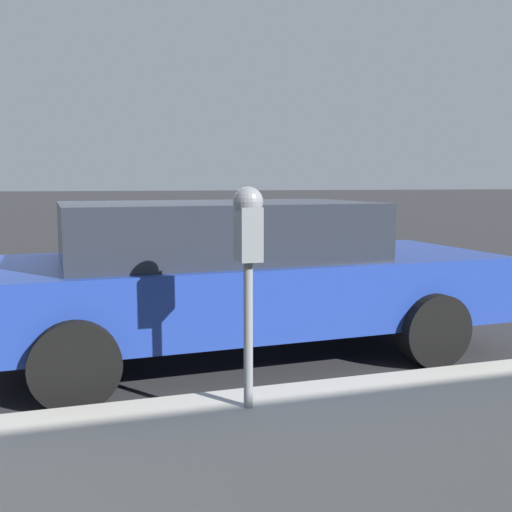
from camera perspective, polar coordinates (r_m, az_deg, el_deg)
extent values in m
plane|color=#2B2B2D|center=(6.36, -12.02, -7.55)|extent=(220.00, 220.00, 0.00)
cylinder|color=gray|center=(3.86, -0.74, -7.53)|extent=(0.06, 0.06, 0.96)
cube|color=gray|center=(3.75, -0.76, 2.10)|extent=(0.20, 0.14, 0.34)
sphere|color=gray|center=(3.74, -0.76, 5.20)|extent=(0.19, 0.19, 0.19)
cube|color=#B21919|center=(3.86, -1.21, 1.60)|extent=(0.01, 0.11, 0.12)
cube|color=black|center=(3.85, -1.22, 3.36)|extent=(0.01, 0.10, 0.08)
cube|color=navy|center=(5.49, -1.74, -3.15)|extent=(1.95, 4.85, 0.59)
cube|color=#232833|center=(5.36, -3.72, 2.47)|extent=(1.67, 2.73, 0.50)
cylinder|color=black|center=(6.92, 7.78, -3.56)|extent=(0.24, 0.65, 0.64)
cylinder|color=black|center=(5.42, 16.55, -6.75)|extent=(0.24, 0.65, 0.64)
cylinder|color=black|center=(6.18, -17.66, -5.11)|extent=(0.24, 0.65, 0.64)
cylinder|color=black|center=(4.43, -16.88, -9.84)|extent=(0.24, 0.65, 0.64)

